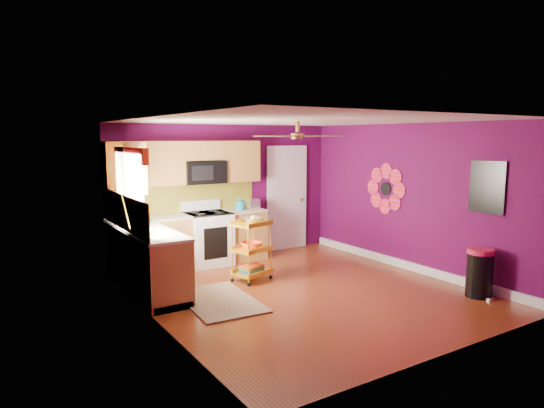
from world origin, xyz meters
TOP-DOWN VIEW (x-y plane):
  - ground at (0.00, 0.00)m, footprint 5.00×5.00m
  - room_envelope at (0.03, 0.00)m, footprint 4.54×5.04m
  - lower_cabinets at (-1.35, 1.82)m, footprint 2.81×2.31m
  - electric_range at (-0.55, 2.17)m, footprint 0.76×0.66m
  - upper_cabinetry at (-1.24, 2.17)m, footprint 2.80×2.30m
  - left_window at (-2.22, 1.05)m, footprint 0.08×1.35m
  - panel_door at (1.35, 2.47)m, footprint 0.95×0.11m
  - right_wall_art at (2.23, -0.34)m, footprint 0.04×2.74m
  - ceiling_fan at (0.00, 0.20)m, footprint 1.01×1.01m
  - shag_rug at (-1.27, 0.27)m, footprint 1.03×1.56m
  - rolling_cart at (-0.38, 0.90)m, footprint 0.67×0.57m
  - trash_can at (1.97, -1.53)m, footprint 0.39×0.41m
  - teal_kettle at (0.11, 2.17)m, footprint 0.18×0.18m
  - toaster at (0.40, 2.18)m, footprint 0.22×0.15m
  - soap_bottle_a at (-2.01, 1.24)m, footprint 0.08×0.08m
  - soap_bottle_b at (-1.87, 1.69)m, footprint 0.12×0.12m
  - counter_dish at (-1.89, 1.75)m, footprint 0.26×0.26m
  - counter_cup at (-2.04, 0.83)m, footprint 0.11×0.11m

SIDE VIEW (x-z plane):
  - ground at x=0.00m, z-range 0.00..0.00m
  - shag_rug at x=-1.27m, z-range 0.00..0.02m
  - trash_can at x=1.97m, z-range 0.00..0.70m
  - lower_cabinets at x=-1.35m, z-range -0.04..0.90m
  - electric_range at x=-0.55m, z-range -0.08..1.05m
  - rolling_cart at x=-0.38m, z-range 0.01..1.06m
  - counter_dish at x=-1.89m, z-range 0.94..1.00m
  - counter_cup at x=-2.04m, z-range 0.94..1.03m
  - soap_bottle_b at x=-1.87m, z-range 0.94..1.09m
  - teal_kettle at x=0.11m, z-range 0.92..1.13m
  - panel_door at x=1.35m, z-range -0.05..2.10m
  - toaster at x=0.40m, z-range 0.94..1.12m
  - soap_bottle_a at x=-2.01m, z-range 0.94..1.12m
  - right_wall_art at x=2.23m, z-range 0.92..1.96m
  - room_envelope at x=0.03m, z-range 0.37..2.89m
  - left_window at x=-2.22m, z-range 1.20..2.28m
  - upper_cabinetry at x=-1.24m, z-range 1.17..2.43m
  - ceiling_fan at x=0.00m, z-range 2.16..2.42m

